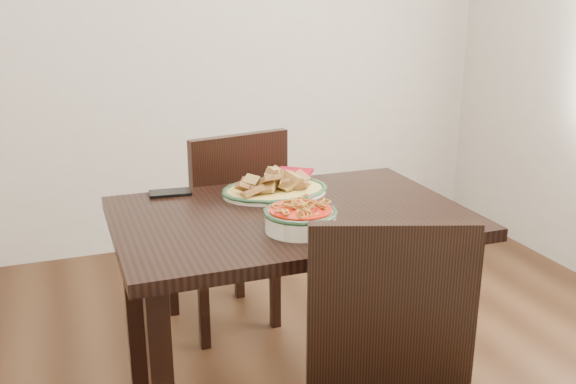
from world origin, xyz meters
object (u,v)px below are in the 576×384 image
object	(u,v)px
dining_table	(290,244)
noodle_bowl	(300,216)
chair_far	(229,221)
smartphone	(170,193)
fish_plate	(275,181)

from	to	relation	value
dining_table	noodle_bowl	size ratio (longest dim) A/B	5.03
noodle_bowl	chair_far	bearing A→B (deg)	90.09
noodle_bowl	smartphone	xyz separation A→B (m)	(-0.30, 0.48, -0.04)
chair_far	noodle_bowl	bearing A→B (deg)	78.61
dining_table	noodle_bowl	xyz separation A→B (m)	(-0.03, -0.16, 0.15)
chair_far	fish_plate	xyz separation A→B (m)	(0.05, -0.45, 0.30)
noodle_bowl	smartphone	world-z (taller)	noodle_bowl
chair_far	smartphone	distance (m)	0.51
chair_far	noodle_bowl	xyz separation A→B (m)	(0.00, -0.81, 0.29)
dining_table	smartphone	xyz separation A→B (m)	(-0.33, 0.32, 0.11)
dining_table	chair_far	size ratio (longest dim) A/B	1.24
dining_table	noodle_bowl	world-z (taller)	noodle_bowl
chair_far	smartphone	xyz separation A→B (m)	(-0.29, -0.33, 0.26)
chair_far	fish_plate	bearing A→B (deg)	84.54
dining_table	smartphone	bearing A→B (deg)	135.73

